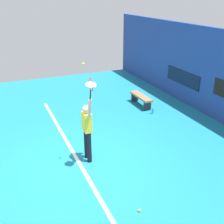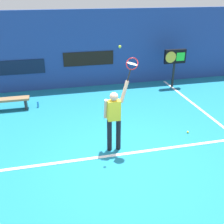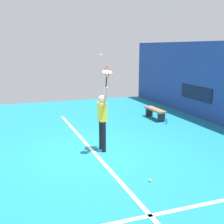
{
  "view_description": "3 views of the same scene",
  "coord_description": "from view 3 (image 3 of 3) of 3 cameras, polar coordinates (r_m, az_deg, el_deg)",
  "views": [
    {
      "loc": [
        6.48,
        -1.78,
        4.48
      ],
      "look_at": [
        -0.02,
        1.03,
        1.42
      ],
      "focal_mm": 44.84,
      "sensor_mm": 36.0,
      "label": 1
    },
    {
      "loc": [
        -1.6,
        -5.7,
        4.07
      ],
      "look_at": [
        -0.19,
        0.34,
        1.15
      ],
      "focal_mm": 42.23,
      "sensor_mm": 36.0,
      "label": 2
    },
    {
      "loc": [
        8.08,
        -2.36,
        3.07
      ],
      "look_at": [
        -0.16,
        0.65,
        1.16
      ],
      "focal_mm": 48.15,
      "sensor_mm": 36.0,
      "label": 3
    }
  ],
  "objects": [
    {
      "name": "tennis_ball",
      "position": [
        8.52,
        -2.15,
        10.74
      ],
      "size": [
        0.07,
        0.07,
        0.07
      ],
      "primitive_type": "sphere",
      "color": "#CCE033"
    },
    {
      "name": "tennis_racket",
      "position": [
        8.26,
        -0.95,
        7.4
      ],
      "size": [
        0.38,
        0.27,
        0.63
      ],
      "color": "black"
    },
    {
      "name": "spare_ball",
      "position": [
        7.2,
        7.24,
        -12.76
      ],
      "size": [
        0.07,
        0.07,
        0.07
      ],
      "primitive_type": "sphere",
      "color": "#CCE033",
      "rests_on": "ground_plane"
    },
    {
      "name": "ground_plane",
      "position": [
        8.96,
        -3.57,
        -7.79
      ],
      "size": [
        18.0,
        18.0,
        0.0
      ],
      "primitive_type": "plane",
      "color": "teal"
    },
    {
      "name": "water_bottle",
      "position": [
        12.36,
        10.29,
        -1.74
      ],
      "size": [
        0.07,
        0.07,
        0.24
      ],
      "primitive_type": "cylinder",
      "color": "#338CD8",
      "rests_on": "ground_plane"
    },
    {
      "name": "tennis_player",
      "position": [
        8.89,
        -1.82,
        -1.13
      ],
      "size": [
        0.63,
        0.31,
        1.98
      ],
      "color": "black",
      "rests_on": "ground_plane"
    },
    {
      "name": "sponsor_banner_portside",
      "position": [
        13.81,
        15.63,
        3.5
      ],
      "size": [
        2.2,
        0.03,
        0.6
      ],
      "primitive_type": "cube",
      "color": "#0C1933"
    },
    {
      "name": "court_baseline",
      "position": [
        8.97,
        -3.39,
        -7.73
      ],
      "size": [
        10.0,
        0.1,
        0.01
      ],
      "primitive_type": "cube",
      "color": "white",
      "rests_on": "ground_plane"
    },
    {
      "name": "court_bench",
      "position": [
        13.14,
        8.19,
        0.14
      ],
      "size": [
        1.4,
        0.36,
        0.45
      ],
      "color": "olive",
      "rests_on": "ground_plane"
    }
  ]
}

